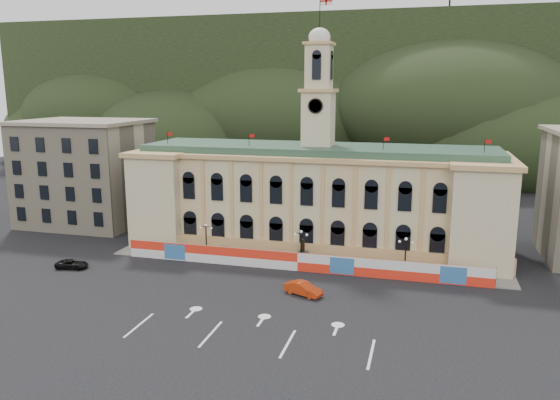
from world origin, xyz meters
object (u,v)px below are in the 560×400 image
(statue, at_px, (303,256))
(lamp_center, at_px, (301,245))
(black_suv, at_px, (72,264))
(red_sedan, at_px, (303,289))

(statue, height_order, lamp_center, lamp_center)
(lamp_center, relative_size, black_suv, 1.11)
(statue, bearing_deg, red_sedan, -76.70)
(red_sedan, distance_m, black_suv, 32.68)
(lamp_center, distance_m, red_sedan, 10.85)
(lamp_center, xyz_separation_m, black_suv, (-30.00, -9.05, -2.47))
(black_suv, bearing_deg, lamp_center, -82.47)
(statue, bearing_deg, lamp_center, -90.00)
(red_sedan, bearing_deg, black_suv, 109.86)
(red_sedan, relative_size, black_suv, 1.08)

